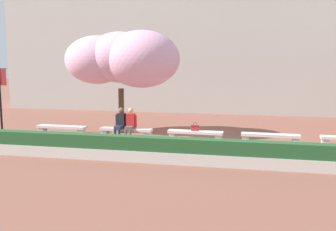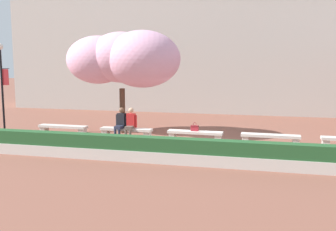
{
  "view_description": "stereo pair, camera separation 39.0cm",
  "coord_description": "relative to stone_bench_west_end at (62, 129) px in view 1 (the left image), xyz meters",
  "views": [
    {
      "loc": [
        2.27,
        -15.01,
        3.16
      ],
      "look_at": [
        -1.14,
        0.2,
        1.0
      ],
      "focal_mm": 42.0,
      "sensor_mm": 36.0,
      "label": 1
    },
    {
      "loc": [
        2.65,
        -14.92,
        3.16
      ],
      "look_at": [
        -1.14,
        0.2,
        1.0
      ],
      "focal_mm": 42.0,
      "sensor_mm": 36.0,
      "label": 2
    }
  ],
  "objects": [
    {
      "name": "stone_bench_near_west",
      "position": [
        2.86,
        0.0,
        0.0
      ],
      "size": [
        2.17,
        0.47,
        0.45
      ],
      "color": "beige",
      "rests_on": "ground"
    },
    {
      "name": "handbag",
      "position": [
        5.7,
        0.01,
        0.27
      ],
      "size": [
        0.3,
        0.15,
        0.34
      ],
      "color": "#A3232D",
      "rests_on": "stone_bench_center"
    },
    {
      "name": "person_seated_right",
      "position": [
        3.06,
        -0.05,
        0.39
      ],
      "size": [
        0.51,
        0.68,
        1.29
      ],
      "color": "black",
      "rests_on": "ground"
    },
    {
      "name": "stone_bench_west_end",
      "position": [
        0.0,
        0.0,
        0.0
      ],
      "size": [
        2.17,
        0.47,
        0.45
      ],
      "color": "beige",
      "rests_on": "ground"
    },
    {
      "name": "person_seated_left",
      "position": [
        2.64,
        -0.05,
        0.39
      ],
      "size": [
        0.51,
        0.71,
        1.29
      ],
      "color": "black",
      "rests_on": "ground"
    },
    {
      "name": "planter_hedge_foreground",
      "position": [
        5.72,
        -3.28,
        0.07
      ],
      "size": [
        16.59,
        0.5,
        0.8
      ],
      "color": "beige",
      "rests_on": "ground"
    },
    {
      "name": "stone_bench_center",
      "position": [
        5.72,
        0.0,
        0.0
      ],
      "size": [
        2.17,
        0.47,
        0.45
      ],
      "color": "beige",
      "rests_on": "ground"
    },
    {
      "name": "cherry_tree_main",
      "position": [
        2.36,
        1.19,
        2.95
      ],
      "size": [
        5.1,
        3.24,
        4.46
      ],
      "color": "#513828",
      "rests_on": "ground"
    },
    {
      "name": "building_facade",
      "position": [
        5.72,
        10.48,
        3.26
      ],
      "size": [
        28.0,
        4.0,
        7.15
      ],
      "primitive_type": "cube",
      "color": "#B7B2A8",
      "rests_on": "ground"
    },
    {
      "name": "stone_bench_near_east",
      "position": [
        8.57,
        0.0,
        0.0
      ],
      "size": [
        2.17,
        0.47,
        0.45
      ],
      "color": "beige",
      "rests_on": "ground"
    },
    {
      "name": "ground_plane",
      "position": [
        5.72,
        0.0,
        -0.31
      ],
      "size": [
        100.0,
        100.0,
        0.0
      ],
      "primitive_type": "plane",
      "color": "brown"
    }
  ]
}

